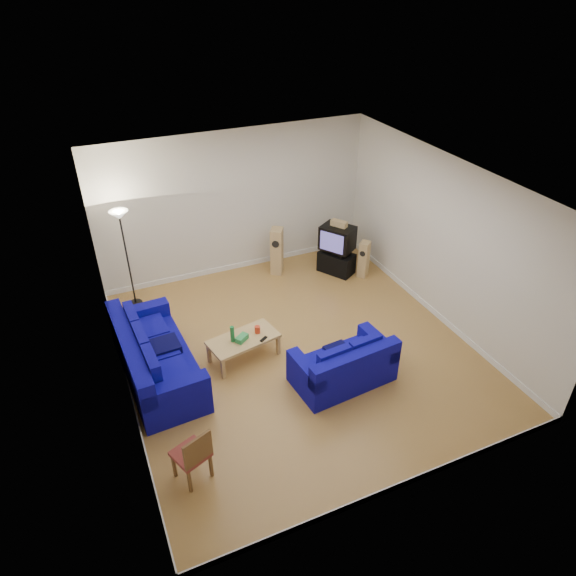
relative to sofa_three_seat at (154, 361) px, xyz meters
name	(u,v)px	position (x,y,z in m)	size (l,w,h in m)	color
room	(298,278)	(2.52, -0.29, 1.19)	(6.01, 6.51, 3.21)	brown
sofa_three_seat	(154,361)	(0.00, 0.00, 0.00)	(1.21, 2.53, 0.96)	#070374
sofa_loveseat	(344,367)	(2.88, -1.39, -0.04)	(1.73, 1.07, 0.82)	#070374
coffee_table	(243,341)	(1.55, -0.14, 0.04)	(1.32, 0.84, 0.45)	tan
bottle	(232,334)	(1.36, -0.14, 0.25)	(0.07, 0.07, 0.31)	#197233
tissue_box	(242,338)	(1.51, -0.19, 0.14)	(0.24, 0.13, 0.10)	green
red_canister	(257,330)	(1.84, -0.09, 0.16)	(0.10, 0.10, 0.14)	red
remote	(264,339)	(1.87, -0.31, 0.10)	(0.16, 0.05, 0.02)	black
tv_stand	(336,262)	(4.50, 1.87, -0.12)	(0.79, 0.44, 0.48)	black
av_receiver	(340,252)	(4.54, 1.83, 0.17)	(0.41, 0.33, 0.10)	black
television	(337,238)	(4.50, 1.91, 0.49)	(0.82, 0.87, 0.54)	black
centre_speaker	(339,224)	(4.54, 1.93, 0.83)	(0.36, 0.15, 0.13)	tan
speaker_left	(277,251)	(3.26, 2.41, 0.19)	(0.38, 0.41, 1.09)	tan
speaker_right	(364,259)	(4.97, 1.48, 0.07)	(0.32, 0.31, 0.84)	tan
floor_lamp	(122,229)	(0.07, 2.41, 1.37)	(0.36, 0.36, 2.09)	black
dining_chair	(193,454)	(0.09, -2.28, 0.15)	(0.56, 0.56, 0.91)	brown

